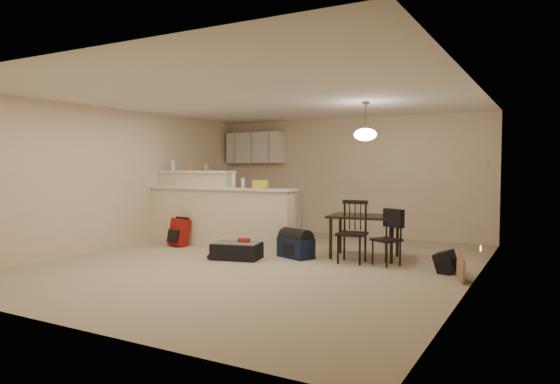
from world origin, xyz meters
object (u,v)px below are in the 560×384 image
Objects in this scene: dining_chair_near at (352,232)px; dining_chair_far at (386,238)px; dining_table at (365,220)px; navy_duffel at (296,248)px; suitcase at (237,251)px; black_daypack at (446,262)px; pendant_lamp at (365,134)px; red_backpack at (179,232)px.

dining_chair_far is (0.52, 0.05, -0.06)m from dining_chair_near.
dining_table reaches higher than navy_duffel.
black_daypack is at bearing -3.70° from suitcase.
pendant_lamp reaches higher than dining_chair_near.
red_backpack is (-3.40, -0.51, -0.35)m from dining_table.
dining_chair_near is at bearing 4.89° from suitcase.
navy_duffel is 1.79× the size of black_daypack.
pendant_lamp is at bearing 49.82° from navy_duffel.
dining_chair_near is at bearing 23.86° from navy_duffel.
navy_duffel is (-0.98, -0.51, -0.45)m from dining_table.
pendant_lamp reaches higher than suitcase.
dining_chair_far is at bearing 88.91° from black_daypack.
dining_chair_far is 3.90m from red_backpack.
dining_chair_near is 1.16× the size of dining_chair_far.
suitcase is (-1.75, -1.06, -0.48)m from dining_table.
navy_duffel is at bearing -159.53° from dining_table.
navy_duffel is at bearing 21.86° from suitcase.
red_backpack is at bearing 175.84° from dining_chair_near.
dining_table is at bearing 73.54° from black_daypack.
pendant_lamp is at bearing 73.54° from black_daypack.
black_daypack is at bearing -20.56° from pendant_lamp.
dining_chair_near is at bearing -100.75° from dining_table.
dining_chair_far is 0.91m from black_daypack.
navy_duffel is at bearing 94.10° from black_daypack.
dining_chair_near is (-0.03, -0.48, -0.13)m from dining_table.
dining_chair_far is at bearing 25.28° from navy_duffel.
black_daypack is at bearing -5.76° from dining_chair_near.
black_daypack is at bearing 22.20° from navy_duffel.
pendant_lamp is 1.88× the size of black_daypack.
navy_duffel is (0.77, 0.55, 0.03)m from suitcase.
suitcase is at bearing -155.83° from dining_table.
pendant_lamp reaches higher than dining_chair_far.
suitcase is at bearing 104.17° from black_daypack.
pendant_lamp is 2.14m from navy_duffel.
dining_chair_far is at bearing -41.25° from pendant_lamp.
suitcase is 3.16m from black_daypack.
pendant_lamp is at bearing 81.77° from dining_chair_near.
dining_chair_far is at bearing 1.97° from suitcase.
black_daypack is at bearing -27.71° from dining_table.
black_daypack is (2.34, 0.00, -0.02)m from navy_duffel.
dining_chair_near reaches higher than dining_table.
dining_chair_far is 1.49m from navy_duffel.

